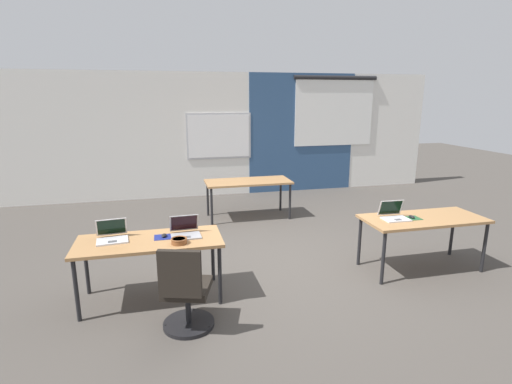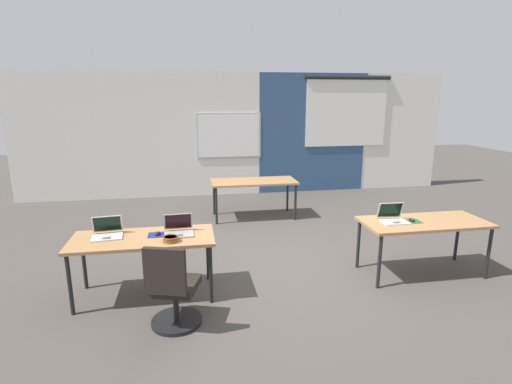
{
  "view_description": "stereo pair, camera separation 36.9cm",
  "coord_description": "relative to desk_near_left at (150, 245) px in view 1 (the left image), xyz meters",
  "views": [
    {
      "loc": [
        -1.56,
        -4.89,
        2.28
      ],
      "look_at": [
        -0.24,
        0.57,
        0.9
      ],
      "focal_mm": 27.56,
      "sensor_mm": 36.0,
      "label": 1
    },
    {
      "loc": [
        -1.2,
        -4.96,
        2.28
      ],
      "look_at": [
        -0.24,
        0.57,
        0.9
      ],
      "focal_mm": 27.56,
      "sensor_mm": 36.0,
      "label": 2
    }
  ],
  "objects": [
    {
      "name": "laptop_near_right_inner",
      "position": [
        3.09,
        0.05,
        0.11
      ],
      "size": [
        0.34,
        0.31,
        0.23
      ],
      "rotation": [
        0.0,
        0.0,
        -0.03
      ],
      "color": "silver",
      "rests_on": "desk_near_right"
    },
    {
      "name": "desk_far_center",
      "position": [
        1.75,
        2.8,
        0.0
      ],
      "size": [
        1.6,
        0.7,
        0.72
      ],
      "color": "#A37547",
      "rests_on": "ground"
    },
    {
      "name": "ground_plane",
      "position": [
        1.75,
        0.6,
        -0.66
      ],
      "size": [
        24.0,
        24.0,
        0.0
      ],
      "color": "#47423D"
    },
    {
      "name": "chair_near_left_inner",
      "position": [
        0.34,
        -0.72,
        -0.28
      ],
      "size": [
        0.55,
        0.6,
        0.92
      ],
      "rotation": [
        0.0,
        0.0,
        2.84
      ],
      "color": "black",
      "rests_on": "ground"
    },
    {
      "name": "mousepad_near_right_inner",
      "position": [
        3.33,
        0.01,
        0.06
      ],
      "size": [
        0.22,
        0.19,
        0.0
      ],
      "color": "#23512D",
      "rests_on": "desk_near_right"
    },
    {
      "name": "snack_bowl",
      "position": [
        0.32,
        -0.19,
        0.1
      ],
      "size": [
        0.18,
        0.18,
        0.06
      ],
      "color": "brown",
      "rests_on": "desk_near_left"
    },
    {
      "name": "mouse_near_left_inner",
      "position": [
        0.16,
        0.05,
        0.08
      ],
      "size": [
        0.08,
        0.11,
        0.03
      ],
      "color": "black",
      "rests_on": "mousepad_near_left_inner"
    },
    {
      "name": "mouse_near_right_inner",
      "position": [
        3.33,
        0.01,
        0.08
      ],
      "size": [
        0.06,
        0.1,
        0.03
      ],
      "color": "black",
      "rests_on": "mousepad_near_right_inner"
    },
    {
      "name": "laptop_near_left_end",
      "position": [
        -0.4,
        0.09,
        0.11
      ],
      "size": [
        0.36,
        0.35,
        0.22
      ],
      "rotation": [
        0.0,
        0.0,
        0.11
      ],
      "color": "silver",
      "rests_on": "desk_near_left"
    },
    {
      "name": "desk_near_right",
      "position": [
        3.5,
        0.0,
        0.0
      ],
      "size": [
        1.6,
        0.7,
        0.72
      ],
      "color": "#A37547",
      "rests_on": "ground"
    },
    {
      "name": "laptop_near_left_inner",
      "position": [
        0.4,
        0.05,
        0.11
      ],
      "size": [
        0.35,
        0.33,
        0.22
      ],
      "rotation": [
        0.0,
        0.0,
        0.05
      ],
      "color": "#9E9EA3",
      "rests_on": "desk_near_left"
    },
    {
      "name": "mousepad_near_left_inner",
      "position": [
        0.16,
        0.05,
        0.06
      ],
      "size": [
        0.22,
        0.19,
        0.0
      ],
      "color": "navy",
      "rests_on": "desk_near_left"
    },
    {
      "name": "desk_near_left",
      "position": [
        0.0,
        0.0,
        0.0
      ],
      "size": [
        1.6,
        0.7,
        0.72
      ],
      "color": "#A37547",
      "rests_on": "ground"
    },
    {
      "name": "back_wall_assembly",
      "position": [
        1.81,
        4.8,
        0.75
      ],
      "size": [
        10.0,
        0.27,
        2.8
      ],
      "color": "silver",
      "rests_on": "ground"
    }
  ]
}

